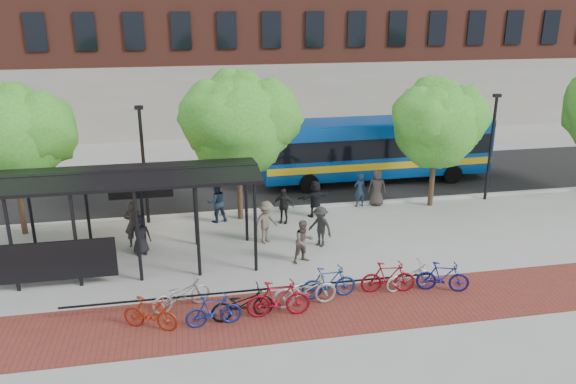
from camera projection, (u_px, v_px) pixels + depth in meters
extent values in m
plane|color=#9E9E99|center=(324.00, 243.00, 22.43)|extent=(160.00, 160.00, 0.00)
cube|color=black|center=(287.00, 182.00, 29.86)|extent=(160.00, 8.00, 0.01)
cube|color=#B7B7B2|center=(303.00, 207.00, 26.13)|extent=(160.00, 0.25, 0.12)
cube|color=maroon|center=(302.00, 313.00, 17.43)|extent=(24.00, 3.00, 0.01)
cube|color=black|center=(256.00, 302.00, 18.04)|extent=(12.00, 0.05, 0.95)
cylinder|color=black|center=(11.00, 246.00, 18.22)|extent=(0.12, 0.12, 3.30)
cylinder|color=black|center=(31.00, 216.00, 20.73)|extent=(0.12, 0.12, 3.30)
cylinder|color=black|center=(76.00, 241.00, 18.58)|extent=(0.12, 0.12, 3.30)
cylinder|color=black|center=(88.00, 212.00, 21.09)|extent=(0.12, 0.12, 3.30)
cylinder|color=black|center=(138.00, 236.00, 18.93)|extent=(0.12, 0.12, 3.30)
cylinder|color=black|center=(142.00, 209.00, 21.44)|extent=(0.12, 0.12, 3.30)
cylinder|color=black|center=(198.00, 232.00, 19.29)|extent=(0.12, 0.12, 3.30)
cylinder|color=black|center=(195.00, 205.00, 21.80)|extent=(0.12, 0.12, 3.30)
cylinder|color=black|center=(255.00, 228.00, 19.65)|extent=(0.12, 0.12, 3.30)
cylinder|color=black|center=(246.00, 202.00, 22.15)|extent=(0.12, 0.12, 3.30)
cube|color=black|center=(46.00, 262.00, 18.56)|extent=(4.50, 0.08, 1.40)
cube|color=black|center=(104.00, 182.00, 18.77)|extent=(10.60, 1.65, 0.29)
cube|color=black|center=(108.00, 170.00, 20.08)|extent=(10.60, 1.65, 0.29)
cube|color=black|center=(111.00, 175.00, 20.86)|extent=(9.00, 0.10, 0.40)
cube|color=black|center=(141.00, 189.00, 21.29)|extent=(2.40, 0.12, 0.70)
cube|color=#FF7200|center=(141.00, 189.00, 21.37)|extent=(2.20, 0.02, 0.55)
cylinder|color=#382619|center=(21.00, 207.00, 22.98)|extent=(0.24, 0.24, 2.38)
sphere|color=#2F7E21|center=(10.00, 140.00, 22.07)|extent=(4.00, 4.00, 4.00)
sphere|color=#2F7E21|center=(37.00, 131.00, 22.34)|extent=(3.20, 3.20, 3.20)
sphere|color=#2F7E21|center=(12.00, 118.00, 22.20)|extent=(2.80, 2.80, 2.80)
cylinder|color=#382619|center=(240.00, 192.00, 24.56)|extent=(0.24, 0.24, 2.52)
sphere|color=#2F7E21|center=(238.00, 126.00, 23.60)|extent=(4.20, 4.20, 4.20)
sphere|color=#2F7E21|center=(262.00, 117.00, 23.88)|extent=(3.36, 3.36, 3.36)
sphere|color=#2F7E21|center=(218.00, 118.00, 23.04)|extent=(3.15, 3.15, 3.15)
sphere|color=#2F7E21|center=(239.00, 105.00, 23.73)|extent=(2.94, 2.94, 2.94)
cylinder|color=#382619|center=(432.00, 182.00, 26.20)|extent=(0.24, 0.24, 2.27)
sphere|color=#2F7E21|center=(437.00, 126.00, 25.34)|extent=(3.80, 3.80, 3.80)
sphere|color=#2F7E21|center=(455.00, 118.00, 25.59)|extent=(3.04, 3.04, 3.04)
sphere|color=#2F7E21|center=(424.00, 120.00, 24.79)|extent=(2.85, 2.85, 2.85)
sphere|color=#2F7E21|center=(436.00, 107.00, 25.46)|extent=(2.66, 2.66, 2.66)
cylinder|color=black|center=(144.00, 167.00, 23.72)|extent=(0.14, 0.14, 5.00)
cube|color=black|center=(139.00, 108.00, 22.89)|extent=(0.35, 0.20, 0.15)
cylinder|color=black|center=(491.00, 149.00, 26.57)|extent=(0.14, 0.14, 5.00)
cube|color=black|center=(497.00, 96.00, 25.74)|extent=(0.35, 0.20, 0.15)
cube|color=#084094|center=(375.00, 147.00, 29.64)|extent=(12.24, 2.82, 2.80)
cube|color=black|center=(375.00, 143.00, 29.56)|extent=(12.00, 2.86, 1.02)
cube|color=yellow|center=(375.00, 159.00, 29.86)|extent=(12.12, 2.87, 0.36)
cube|color=#084094|center=(376.00, 122.00, 29.20)|extent=(11.99, 2.55, 0.18)
cylinder|color=black|center=(309.00, 184.00, 28.11)|extent=(0.98, 0.30, 0.98)
cylinder|color=black|center=(298.00, 169.00, 30.56)|extent=(0.98, 0.30, 0.98)
cylinder|color=black|center=(453.00, 174.00, 29.61)|extent=(0.98, 0.30, 0.98)
cylinder|color=black|center=(431.00, 161.00, 32.05)|extent=(0.98, 0.30, 0.98)
imported|color=maroon|center=(150.00, 313.00, 16.42)|extent=(1.77, 1.16, 1.04)
imported|color=gray|center=(181.00, 294.00, 17.53)|extent=(2.03, 1.36, 1.01)
imported|color=navy|center=(214.00, 311.00, 16.59)|extent=(1.71, 0.61, 1.01)
imported|color=black|center=(243.00, 304.00, 16.96)|extent=(2.02, 0.92, 1.02)
imported|color=maroon|center=(278.00, 299.00, 17.07)|extent=(1.99, 0.62, 1.19)
imported|color=#ABABAE|center=(305.00, 290.00, 17.69)|extent=(2.14, 0.91, 1.10)
imported|color=navy|center=(329.00, 282.00, 18.15)|extent=(1.84, 0.57, 1.10)
imported|color=maroon|center=(388.00, 277.00, 18.50)|extent=(1.86, 0.73, 1.09)
imported|color=#B1B1B3|center=(409.00, 276.00, 18.75)|extent=(1.84, 0.97, 0.92)
imported|color=navy|center=(443.00, 277.00, 18.58)|extent=(1.80, 1.01, 1.04)
imported|color=black|center=(140.00, 235.00, 21.25)|extent=(0.84, 0.62, 1.56)
imported|color=#39322D|center=(133.00, 224.00, 21.82)|extent=(0.71, 0.47, 1.94)
imported|color=#1A293D|center=(217.00, 202.00, 24.33)|extent=(1.01, 0.87, 1.80)
imported|color=brown|center=(266.00, 222.00, 22.23)|extent=(1.29, 1.17, 1.74)
imported|color=black|center=(283.00, 206.00, 24.24)|extent=(0.99, 0.75, 1.57)
imported|color=black|center=(315.00, 199.00, 24.98)|extent=(1.61, 0.88, 1.66)
imported|color=#3D3531|center=(377.00, 188.00, 26.31)|extent=(0.99, 0.82, 1.74)
imported|color=#1C2B42|center=(360.00, 190.00, 26.18)|extent=(0.65, 0.49, 1.60)
imported|color=brown|center=(304.00, 241.00, 20.56)|extent=(0.96, 0.86, 1.64)
imported|color=#242424|center=(320.00, 226.00, 21.93)|extent=(1.14, 1.21, 1.64)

